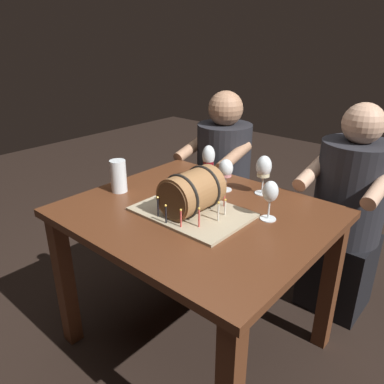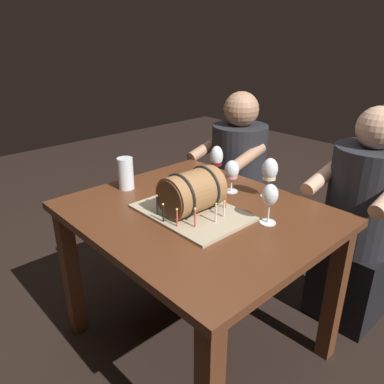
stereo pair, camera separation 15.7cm
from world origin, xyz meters
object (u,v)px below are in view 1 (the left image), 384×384
Objects in this scene: wine_glass_red at (209,157)px; wine_glass_rose at (226,170)px; beer_pint at (119,178)px; wine_glass_empty at (270,193)px; person_seated_left at (223,184)px; person_seated_right at (346,219)px; barrel_cake at (192,195)px; dining_table at (197,234)px; wine_glass_white at (264,168)px.

wine_glass_red is 0.14m from wine_glass_rose.
wine_glass_rose reaches higher than beer_pint.
wine_glass_red is at bearing 159.74° from wine_glass_empty.
person_seated_left is 0.82m from person_seated_right.
wine_glass_empty is (0.28, 0.17, 0.03)m from barrel_cake.
barrel_cake is at bearing 6.71° from beer_pint.
dining_table is 0.45m from wine_glass_white.
barrel_cake is 0.43m from beer_pint.
wine_glass_empty is 0.87× the size of wine_glass_red.
beer_pint is at bearing -141.22° from wine_glass_white.
wine_glass_empty reaches higher than dining_table.
wine_glass_rose is 0.14× the size of person_seated_left.
person_seated_left is at bearing 89.01° from beer_pint.
beer_pint is (-0.38, -0.35, -0.04)m from wine_glass_rose.
wine_glass_empty reaches higher than wine_glass_rose.
wine_glass_white is at bearing 27.17° from wine_glass_rose.
person_seated_left is (-0.23, 0.45, -0.35)m from wine_glass_red.
beer_pint is 0.89m from person_seated_left.
person_seated_right is (0.13, 0.62, -0.32)m from wine_glass_empty.
wine_glass_red is (-0.18, 0.34, 0.05)m from barrel_cake.
person_seated_right reaches higher than beer_pint.
wine_glass_empty is 0.15× the size of person_seated_left.
wine_glass_white reaches higher than wine_glass_empty.
person_seated_left is (-0.53, 0.40, -0.34)m from wine_glass_white.
wine_glass_white is 0.75m from person_seated_left.
wine_glass_white is 0.18m from wine_glass_rose.
wine_glass_white is 1.21× the size of beer_pint.
dining_table is 0.86m from person_seated_left.
wine_glass_rose is at bearing 157.20° from wine_glass_empty.
wine_glass_rose is 0.73m from person_seated_right.
wine_glass_red is 0.61m from person_seated_left.
beer_pint is at bearing -173.29° from barrel_cake.
wine_glass_red is (-0.46, 0.17, 0.01)m from wine_glass_empty.
beer_pint is 1.21m from person_seated_right.
barrel_cake is 2.50× the size of wine_glass_white.
person_seated_left reaches higher than beer_pint.
person_seated_left reaches higher than barrel_cake.
wine_glass_empty is at bearing -20.26° from wine_glass_red.
barrel_cake is 2.80× the size of wine_glass_empty.
wine_glass_empty reaches higher than beer_pint.
wine_glass_rose is 1.01× the size of beer_pint.
wine_glass_rose is at bearing -152.83° from wine_glass_white.
person_seated_right is at bearing 54.11° from wine_glass_white.
wine_glass_red is 0.46m from beer_pint.
wine_glass_white is at bearing 38.78° from beer_pint.
wine_glass_rose is (-0.16, -0.08, -0.02)m from wine_glass_white.
barrel_cake is 3.02× the size of beer_pint.
wine_glass_empty is at bearing 31.23° from barrel_cake.
wine_glass_rose is at bearing -52.77° from person_seated_left.
person_seated_right reaches higher than wine_glass_red.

